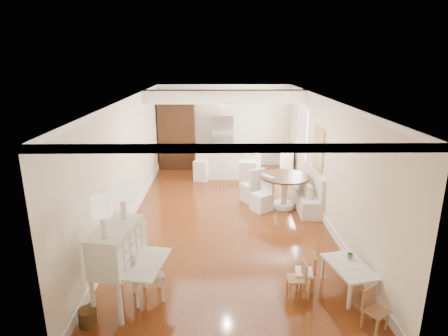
{
  "coord_description": "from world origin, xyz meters",
  "views": [
    {
      "loc": [
        -0.18,
        -8.26,
        3.65
      ],
      "look_at": [
        -0.07,
        0.3,
        1.13
      ],
      "focal_mm": 30.0,
      "sensor_mm": 36.0,
      "label": 1
    }
  ],
  "objects_px": {
    "sideboard": "(286,161)",
    "fridge": "(233,142)",
    "kids_table": "(348,278)",
    "kids_chair_c": "(376,310)",
    "dining_table": "(284,192)",
    "slip_chair_near": "(262,194)",
    "pantry_cabinet": "(177,135)",
    "bar_stool_right": "(247,166)",
    "secretary_bureau": "(118,266)",
    "slip_chair_far": "(252,185)",
    "wicker_basket": "(88,317)",
    "gustavian_armchair": "(147,272)",
    "kids_chair_a": "(296,278)",
    "kids_chair_b": "(305,271)",
    "breakfast_counter": "(228,161)",
    "bar_stool_left": "(201,165)"
  },
  "relations": [
    {
      "from": "kids_chair_a",
      "to": "kids_chair_b",
      "type": "height_order",
      "value": "kids_chair_b"
    },
    {
      "from": "pantry_cabinet",
      "to": "fridge",
      "type": "bearing_deg",
      "value": -0.9
    },
    {
      "from": "kids_chair_a",
      "to": "sideboard",
      "type": "height_order",
      "value": "sideboard"
    },
    {
      "from": "dining_table",
      "to": "slip_chair_near",
      "type": "distance_m",
      "value": 0.62
    },
    {
      "from": "kids_chair_a",
      "to": "sideboard",
      "type": "distance_m",
      "value": 6.52
    },
    {
      "from": "kids_chair_c",
      "to": "gustavian_armchair",
      "type": "bearing_deg",
      "value": 132.48
    },
    {
      "from": "kids_chair_c",
      "to": "fridge",
      "type": "bearing_deg",
      "value": 67.41
    },
    {
      "from": "pantry_cabinet",
      "to": "bar_stool_left",
      "type": "bearing_deg",
      "value": -57.7
    },
    {
      "from": "kids_chair_a",
      "to": "fridge",
      "type": "distance_m",
      "value": 7.3
    },
    {
      "from": "wicker_basket",
      "to": "slip_chair_near",
      "type": "height_order",
      "value": "slip_chair_near"
    },
    {
      "from": "secretary_bureau",
      "to": "wicker_basket",
      "type": "height_order",
      "value": "secretary_bureau"
    },
    {
      "from": "secretary_bureau",
      "to": "slip_chair_far",
      "type": "xyz_separation_m",
      "value": [
        2.39,
        4.24,
        -0.17
      ]
    },
    {
      "from": "kids_chair_a",
      "to": "bar_stool_right",
      "type": "bearing_deg",
      "value": -177.18
    },
    {
      "from": "kids_chair_b",
      "to": "slip_chair_far",
      "type": "distance_m",
      "value": 3.94
    },
    {
      "from": "wicker_basket",
      "to": "sideboard",
      "type": "distance_m",
      "value": 8.2
    },
    {
      "from": "dining_table",
      "to": "bar_stool_left",
      "type": "distance_m",
      "value": 3.11
    },
    {
      "from": "breakfast_counter",
      "to": "fridge",
      "type": "height_order",
      "value": "fridge"
    },
    {
      "from": "secretary_bureau",
      "to": "kids_chair_a",
      "type": "height_order",
      "value": "secretary_bureau"
    },
    {
      "from": "sideboard",
      "to": "fridge",
      "type": "bearing_deg",
      "value": 165.22
    },
    {
      "from": "secretary_bureau",
      "to": "dining_table",
      "type": "xyz_separation_m",
      "value": [
        3.16,
        3.86,
        -0.23
      ]
    },
    {
      "from": "kids_chair_b",
      "to": "fridge",
      "type": "relative_size",
      "value": 0.36
    },
    {
      "from": "kids_chair_a",
      "to": "kids_chair_b",
      "type": "distance_m",
      "value": 0.23
    },
    {
      "from": "dining_table",
      "to": "slip_chair_near",
      "type": "xyz_separation_m",
      "value": [
        -0.59,
        -0.2,
        0.02
      ]
    },
    {
      "from": "slip_chair_far",
      "to": "secretary_bureau",
      "type": "bearing_deg",
      "value": 31.14
    },
    {
      "from": "bar_stool_right",
      "to": "kids_chair_b",
      "type": "bearing_deg",
      "value": -80.39
    },
    {
      "from": "kids_table",
      "to": "fridge",
      "type": "distance_m",
      "value": 7.36
    },
    {
      "from": "kids_table",
      "to": "kids_chair_c",
      "type": "height_order",
      "value": "kids_chair_c"
    },
    {
      "from": "kids_table",
      "to": "slip_chair_far",
      "type": "distance_m",
      "value": 4.15
    },
    {
      "from": "fridge",
      "to": "sideboard",
      "type": "bearing_deg",
      "value": -24.78
    },
    {
      "from": "kids_chair_b",
      "to": "dining_table",
      "type": "height_order",
      "value": "dining_table"
    },
    {
      "from": "bar_stool_right",
      "to": "sideboard",
      "type": "xyz_separation_m",
      "value": [
        1.35,
        1.08,
        -0.16
      ]
    },
    {
      "from": "slip_chair_near",
      "to": "pantry_cabinet",
      "type": "distance_m",
      "value": 4.59
    },
    {
      "from": "kids_chair_a",
      "to": "bar_stool_right",
      "type": "height_order",
      "value": "bar_stool_right"
    },
    {
      "from": "wicker_basket",
      "to": "bar_stool_right",
      "type": "height_order",
      "value": "bar_stool_right"
    },
    {
      "from": "kids_chair_a",
      "to": "slip_chair_near",
      "type": "xyz_separation_m",
      "value": [
        -0.16,
        3.47,
        0.14
      ]
    },
    {
      "from": "secretary_bureau",
      "to": "kids_table",
      "type": "xyz_separation_m",
      "value": [
        3.6,
        0.28,
        -0.42
      ]
    },
    {
      "from": "dining_table",
      "to": "fridge",
      "type": "bearing_deg",
      "value": 108.04
    },
    {
      "from": "dining_table",
      "to": "bar_stool_left",
      "type": "xyz_separation_m",
      "value": [
        -2.19,
        2.21,
        0.08
      ]
    },
    {
      "from": "wicker_basket",
      "to": "sideboard",
      "type": "relative_size",
      "value": 0.28
    },
    {
      "from": "kids_table",
      "to": "sideboard",
      "type": "relative_size",
      "value": 1.01
    },
    {
      "from": "secretary_bureau",
      "to": "kids_table",
      "type": "relative_size",
      "value": 1.4
    },
    {
      "from": "secretary_bureau",
      "to": "pantry_cabinet",
      "type": "relative_size",
      "value": 0.56
    },
    {
      "from": "slip_chair_near",
      "to": "pantry_cabinet",
      "type": "xyz_separation_m",
      "value": [
        -2.47,
        3.8,
        0.71
      ]
    },
    {
      "from": "secretary_bureau",
      "to": "gustavian_armchair",
      "type": "xyz_separation_m",
      "value": [
        0.39,
        0.15,
        -0.21
      ]
    },
    {
      "from": "gustavian_armchair",
      "to": "fridge",
      "type": "height_order",
      "value": "fridge"
    },
    {
      "from": "secretary_bureau",
      "to": "bar_stool_right",
      "type": "distance_m",
      "value": 6.04
    },
    {
      "from": "slip_chair_far",
      "to": "sideboard",
      "type": "relative_size",
      "value": 1.03
    },
    {
      "from": "slip_chair_far",
      "to": "kids_chair_b",
      "type": "bearing_deg",
      "value": 68.12
    },
    {
      "from": "sideboard",
      "to": "kids_table",
      "type": "bearing_deg",
      "value": -80.9
    },
    {
      "from": "pantry_cabinet",
      "to": "bar_stool_right",
      "type": "bearing_deg",
      "value": -40.14
    }
  ]
}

